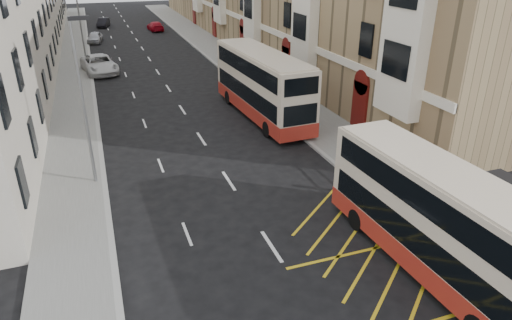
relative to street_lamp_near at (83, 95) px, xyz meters
name	(u,v)px	position (x,y,z in m)	size (l,w,h in m)	color
ground	(317,315)	(6.35, -12.00, -4.64)	(200.00, 200.00, 0.00)	black
pavement_right	(250,74)	(14.35, 18.00, -4.56)	(4.00, 120.00, 0.15)	slate
pavement_left	(74,90)	(-1.15, 18.00, -4.56)	(3.00, 120.00, 0.15)	slate
kerb_right	(229,76)	(12.35, 18.00, -4.56)	(0.25, 120.00, 0.15)	#999994
kerb_left	(93,88)	(0.35, 18.00, -4.56)	(0.25, 120.00, 0.15)	#999994
road_markings	(143,50)	(6.35, 33.00, -4.63)	(10.00, 110.00, 0.01)	silver
guard_railing	(383,183)	(12.60, -6.25, -3.78)	(0.06, 6.56, 1.01)	#B9250A
street_lamp_near	(83,95)	(0.00, 0.00, 0.00)	(0.93, 0.18, 8.00)	gray
street_lamp_far	(79,14)	(0.00, 30.00, 0.00)	(0.93, 0.18, 8.00)	gray
double_decker_front	(438,221)	(11.35, -11.25, -2.56)	(2.74, 10.30, 4.07)	beige
double_decker_rear	(262,85)	(11.33, 6.60, -2.32)	(3.21, 11.51, 4.54)	beige
pedestrian_near	(486,253)	(12.70, -12.34, -3.53)	(0.70, 0.46, 1.92)	black
pedestrian_mid	(472,186)	(16.00, -8.17, -3.57)	(0.90, 0.70, 1.84)	black
pedestrian_far	(382,179)	(12.70, -5.99, -3.69)	(0.93, 0.39, 1.59)	black
white_van	(99,64)	(1.15, 23.44, -3.81)	(2.76, 5.98, 1.66)	silver
car_silver	(95,37)	(1.25, 39.56, -3.97)	(1.58, 3.92, 1.34)	#A5A8AC
car_dark	(103,23)	(2.87, 52.38, -3.99)	(1.36, 3.91, 1.29)	black
car_red	(155,26)	(9.74, 46.30, -3.99)	(1.81, 4.44, 1.29)	#AA0716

